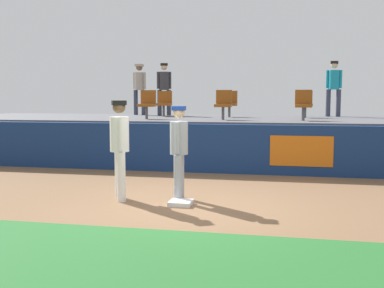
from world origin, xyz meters
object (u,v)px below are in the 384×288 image
at_px(seat_back_left, 164,102).
at_px(seat_front_right, 303,103).
at_px(first_base, 181,203).
at_px(seat_front_center, 223,103).
at_px(spectator_casual, 139,86).
at_px(player_fielder_home, 120,143).
at_px(seat_back_right, 305,102).
at_px(spectator_hooded, 164,85).
at_px(player_runner_visitor, 179,146).
at_px(seat_front_left, 147,103).
at_px(spectator_capped, 334,85).
at_px(seat_back_center, 230,102).

bearing_deg(seat_back_left, seat_front_right, -22.22).
relative_size(first_base, seat_front_center, 0.48).
relative_size(seat_back_left, seat_front_right, 1.00).
relative_size(seat_front_right, spectator_casual, 0.47).
relative_size(player_fielder_home, seat_back_right, 2.22).
distance_m(seat_back_left, spectator_hooded, 0.97).
height_order(player_runner_visitor, seat_front_right, seat_front_right).
height_order(seat_back_left, seat_front_left, same).
bearing_deg(spectator_capped, player_fielder_home, 65.50).
height_order(player_runner_visitor, seat_back_center, seat_back_center).
relative_size(seat_back_right, spectator_casual, 0.47).
height_order(spectator_hooded, spectator_capped, spectator_capped).
bearing_deg(seat_back_center, spectator_casual, 162.55).
height_order(player_runner_visitor, spectator_hooded, spectator_hooded).
relative_size(player_runner_visitor, spectator_capped, 0.98).
relative_size(seat_back_right, seat_front_left, 1.00).
bearing_deg(seat_back_right, seat_front_center, -142.04).
bearing_deg(seat_back_center, seat_back_right, -0.01).
height_order(seat_front_center, spectator_capped, spectator_capped).
xyz_separation_m(seat_back_right, spectator_capped, (0.94, 1.05, 0.57)).
distance_m(first_base, spectator_capped, 8.89).
distance_m(first_base, seat_front_center, 5.37).
distance_m(seat_back_right, seat_front_center, 2.93).
distance_m(seat_back_center, seat_front_left, 2.84).
relative_size(seat_front_center, spectator_casual, 0.47).
relative_size(player_runner_visitor, seat_front_right, 2.10).
height_order(seat_back_center, spectator_hooded, spectator_hooded).
bearing_deg(seat_front_right, first_base, -113.94).
bearing_deg(spectator_casual, player_runner_visitor, 125.18).
relative_size(player_runner_visitor, seat_back_left, 2.10).
distance_m(seat_back_center, spectator_casual, 3.56).
xyz_separation_m(seat_front_center, spectator_hooded, (-2.42, 2.56, 0.57)).
bearing_deg(spectator_hooded, seat_back_right, 151.45).
bearing_deg(player_fielder_home, seat_back_left, 160.10).
bearing_deg(first_base, player_fielder_home, 170.22).
height_order(seat_back_left, seat_back_center, same).
xyz_separation_m(seat_back_center, seat_front_right, (2.24, -1.80, -0.00)).
xyz_separation_m(seat_back_left, seat_front_right, (4.41, -1.80, -0.00)).
distance_m(seat_back_right, spectator_hooded, 4.82).
relative_size(seat_front_center, seat_front_right, 1.00).
xyz_separation_m(player_runner_visitor, seat_back_right, (2.49, 6.48, 0.73)).
height_order(first_base, spectator_capped, spectator_capped).
relative_size(first_base, spectator_casual, 0.22).
relative_size(seat_back_right, seat_back_center, 1.00).
bearing_deg(player_fielder_home, seat_front_left, 163.29).
height_order(player_fielder_home, seat_front_right, seat_front_right).
relative_size(player_fielder_home, spectator_capped, 1.04).
height_order(player_fielder_home, seat_front_center, seat_front_center).
height_order(seat_front_center, seat_back_left, same).
xyz_separation_m(player_fielder_home, seat_back_left, (-0.94, 6.68, 0.68)).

